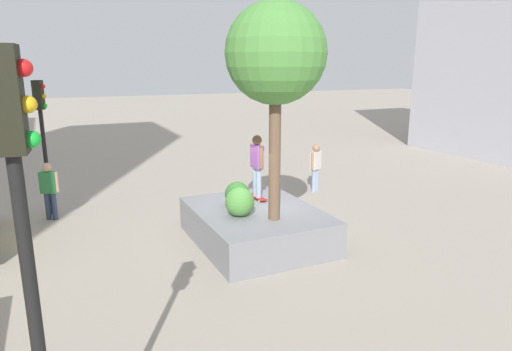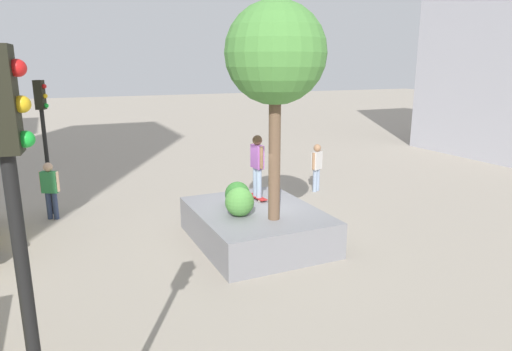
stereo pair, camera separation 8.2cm
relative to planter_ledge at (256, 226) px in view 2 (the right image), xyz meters
name	(u,v)px [view 2 (the right image)]	position (x,y,z in m)	size (l,w,h in m)	color
ground_plane	(256,237)	(0.29, -0.12, -0.44)	(120.00, 120.00, 0.00)	#9E9384
planter_ledge	(256,226)	(0.00, 0.00, 0.00)	(3.78, 2.99, 0.89)	gray
plaza_tree	(275,55)	(-0.84, -0.09, 4.27)	(2.29, 2.29, 5.02)	brown
boxwood_shrub	(237,194)	(0.46, 0.33, 0.77)	(0.66, 0.66, 0.66)	#2D6628
hedge_clump	(240,202)	(-0.29, 0.58, 0.80)	(0.72, 0.72, 0.72)	#4C8C3D
skateboard	(257,197)	(0.82, -0.41, 0.50)	(0.82, 0.29, 0.07)	#A51E1E
skateboarder	(257,162)	(0.82, -0.41, 1.51)	(0.58, 0.27, 1.72)	#8C9EB7
traffic_light_corner	(43,124)	(4.71, 4.80, 2.36)	(0.35, 0.37, 4.08)	black
traffic_light_median	(19,229)	(-5.99, 4.93, 2.73)	(0.30, 0.35, 4.66)	black
pedestrian_crossing	(317,164)	(3.52, -4.03, 0.57)	(0.40, 0.53, 1.75)	#8C9EB7
passerby_with_bag	(50,187)	(4.17, 4.81, 0.56)	(0.38, 0.54, 1.73)	navy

